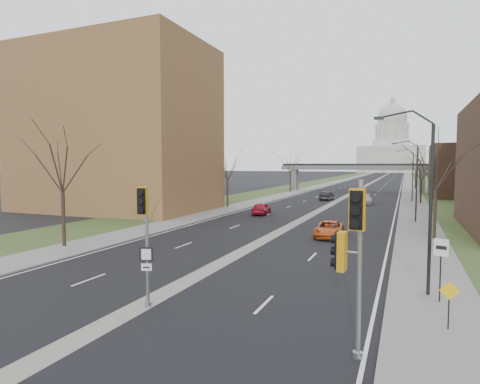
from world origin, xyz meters
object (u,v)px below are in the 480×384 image
Objects in this scene: signal_pole_right at (352,243)px; car_left_near at (261,208)px; signal_pole_median at (144,224)px; car_left_far at (327,196)px; warning_sign at (449,298)px; car_right_near at (329,229)px; speed_limit_sign at (441,259)px; car_right_mid at (364,199)px.

signal_pole_right reaches higher than car_left_near.
signal_pole_right reaches higher than signal_pole_median.
car_left_far is at bearing -106.95° from car_left_near.
warning_sign reaches higher than car_right_near.
signal_pole_median reaches higher than car_left_far.
signal_pole_right is at bearing 104.77° from car_left_far.
car_left_near is at bearing 83.59° from signal_pole_median.
warning_sign is 19.66m from car_right_near.
speed_limit_sign reaches higher than car_right_mid.
warning_sign is at bearing 53.83° from signal_pole_right.
car_left_near is 0.93× the size of car_right_near.
car_right_mid is at bearing 116.96° from speed_limit_sign.
signal_pole_median is 1.02× the size of car_right_mid.
signal_pole_median is at bearing 96.29° from car_left_far.
car_left_far is (-11.17, 57.71, -3.03)m from signal_pole_right.
speed_limit_sign is at bearing -85.22° from car_right_mid.
signal_pole_right is 1.18× the size of car_right_near.
signal_pole_right is 3.17× the size of warning_sign.
signal_pole_right is at bearing -96.39° from speed_limit_sign.
car_right_mid is (6.76, -4.62, 0.01)m from car_left_far.
speed_limit_sign reaches higher than warning_sign.
car_left_near is 0.87× the size of car_right_mid.
speed_limit_sign is at bearing 70.68° from signal_pole_right.
car_left_far is 0.93× the size of car_right_near.
car_left_far is 36.61m from car_right_near.
car_left_far is 0.87× the size of car_right_mid.
car_left_far is (-2.43, 56.44, -2.98)m from signal_pole_median.
car_right_mid is (-7.46, 46.28, -1.31)m from speed_limit_sign.
warning_sign is at bearing 113.09° from car_left_near.
car_left_far is (-14.22, 50.91, -1.33)m from speed_limit_sign.
car_left_far is at bearing 105.83° from signal_pole_right.
warning_sign is (11.86, 2.31, -2.42)m from signal_pole_median.
car_right_near is (-7.57, 18.14, -0.62)m from warning_sign.
car_left_near is at bearing -123.81° from car_right_mid.
car_right_near is at bearing 106.44° from signal_pole_right.
car_right_near is (-4.45, 21.72, -3.10)m from signal_pole_right.
speed_limit_sign is 1.56× the size of warning_sign.
car_right_mid reaches higher than car_right_near.
signal_pole_median is 52.08m from car_right_mid.
speed_limit_sign is 32.89m from car_left_near.
car_left_near is 21.65m from car_right_mid.
car_left_near is at bearing 108.95° from warning_sign.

